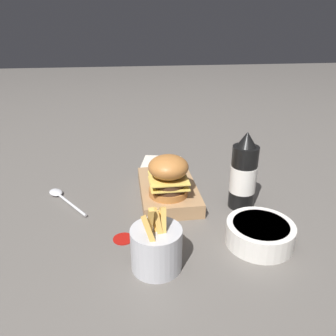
% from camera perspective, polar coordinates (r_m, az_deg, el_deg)
% --- Properties ---
extents(ground_plane, '(6.00, 6.00, 0.00)m').
position_cam_1_polar(ground_plane, '(0.90, -4.61, -5.74)').
color(ground_plane, '#5B5651').
extents(serving_board, '(0.25, 0.15, 0.04)m').
position_cam_1_polar(serving_board, '(0.91, 0.00, -3.96)').
color(serving_board, '#A37A51').
rests_on(serving_board, ground_plane).
extents(burger, '(0.10, 0.10, 0.11)m').
position_cam_1_polar(burger, '(0.83, 0.07, -1.30)').
color(burger, '#AD6B33').
rests_on(burger, serving_board).
extents(ketchup_bottle, '(0.07, 0.07, 0.21)m').
position_cam_1_polar(ketchup_bottle, '(0.85, 12.99, -1.14)').
color(ketchup_bottle, black).
rests_on(ketchup_bottle, ground_plane).
extents(fries_basket, '(0.10, 0.10, 0.14)m').
position_cam_1_polar(fries_basket, '(0.65, -2.02, -13.59)').
color(fries_basket, '#B7B7BC').
rests_on(fries_basket, ground_plane).
extents(side_bowl, '(0.15, 0.15, 0.05)m').
position_cam_1_polar(side_bowl, '(0.75, 15.70, -10.85)').
color(side_bowl, silver).
rests_on(side_bowl, ground_plane).
extents(spoon, '(0.17, 0.12, 0.01)m').
position_cam_1_polar(spoon, '(0.96, -18.33, -4.55)').
color(spoon, silver).
rests_on(spoon, ground_plane).
extents(ketchup_puddle, '(0.05, 0.05, 0.00)m').
position_cam_1_polar(ketchup_puddle, '(0.76, -7.80, -12.06)').
color(ketchup_puddle, '#9E140F').
rests_on(ketchup_puddle, ground_plane).
extents(parchment_square, '(0.16, 0.16, 0.00)m').
position_cam_1_polar(parchment_square, '(1.13, -1.20, 0.93)').
color(parchment_square, beige).
rests_on(parchment_square, ground_plane).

